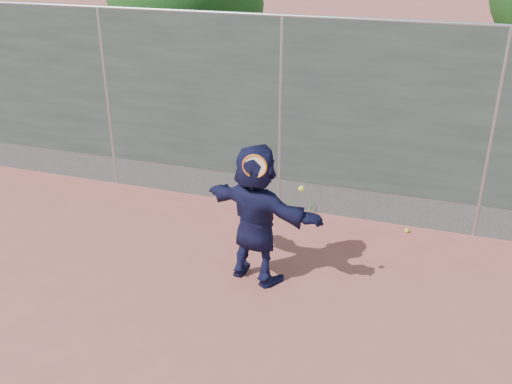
% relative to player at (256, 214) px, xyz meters
% --- Properties ---
extents(ground, '(80.00, 80.00, 0.00)m').
position_rel_player_xyz_m(ground, '(-0.31, -1.42, -0.91)').
color(ground, '#9E4C42').
rests_on(ground, ground).
extents(player, '(1.78, 1.02, 1.83)m').
position_rel_player_xyz_m(player, '(0.00, 0.00, 0.00)').
color(player, '#141438').
rests_on(player, ground).
extents(ball_ground, '(0.07, 0.07, 0.07)m').
position_rel_player_xyz_m(ball_ground, '(1.75, 1.85, -0.88)').
color(ball_ground, '#B8D02E').
rests_on(ball_ground, ground).
extents(fence, '(20.00, 0.06, 3.03)m').
position_rel_player_xyz_m(fence, '(-0.31, 2.08, 0.67)').
color(fence, '#38423D').
rests_on(fence, ground).
extents(swing_action, '(0.75, 0.16, 0.51)m').
position_rel_player_xyz_m(swing_action, '(0.10, -0.20, 0.69)').
color(swing_action, orange).
rests_on(swing_action, ground).
extents(weed_clump, '(0.68, 0.07, 0.30)m').
position_rel_player_xyz_m(weed_clump, '(-0.01, 1.96, -0.78)').
color(weed_clump, '#387226').
rests_on(weed_clump, ground).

